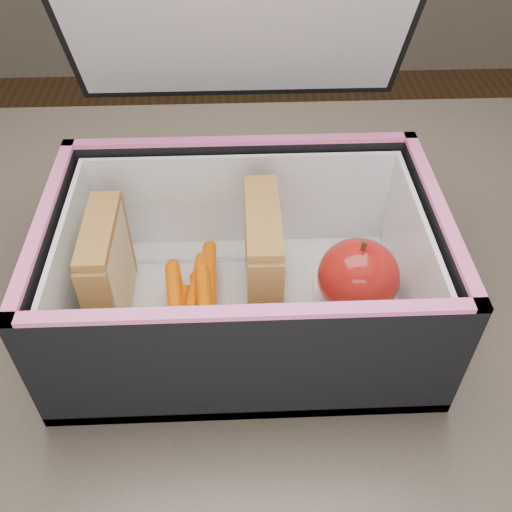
% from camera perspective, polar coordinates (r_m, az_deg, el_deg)
% --- Properties ---
extents(kitchen_table, '(1.20, 0.80, 0.75)m').
position_cam_1_polar(kitchen_table, '(0.58, 6.34, -12.98)').
color(kitchen_table, brown).
rests_on(kitchen_table, ground).
extents(lunch_bag, '(0.31, 0.30, 0.30)m').
position_cam_1_polar(lunch_bag, '(0.47, -1.20, -0.21)').
color(lunch_bag, black).
rests_on(lunch_bag, kitchen_table).
extents(plastic_tub, '(0.17, 0.12, 0.07)m').
position_cam_1_polar(plastic_tub, '(0.48, -6.88, -2.51)').
color(plastic_tub, white).
rests_on(plastic_tub, lunch_bag).
extents(sandwich_left, '(0.02, 0.09, 0.10)m').
position_cam_1_polar(sandwich_left, '(0.48, -14.56, -1.35)').
color(sandwich_left, '#D0BC84').
rests_on(sandwich_left, plastic_tub).
extents(sandwich_right, '(0.03, 0.09, 0.10)m').
position_cam_1_polar(sandwich_right, '(0.46, 0.66, -0.57)').
color(sandwich_right, '#D0BC84').
rests_on(sandwich_right, plastic_tub).
extents(carrot_sticks, '(0.05, 0.14, 0.03)m').
position_cam_1_polar(carrot_sticks, '(0.48, -6.15, -4.75)').
color(carrot_sticks, '#D65F00').
rests_on(carrot_sticks, plastic_tub).
extents(paper_napkin, '(0.08, 0.08, 0.01)m').
position_cam_1_polar(paper_napkin, '(0.51, 9.65, -4.63)').
color(paper_napkin, white).
rests_on(paper_napkin, lunch_bag).
extents(red_apple, '(0.08, 0.08, 0.07)m').
position_cam_1_polar(red_apple, '(0.48, 10.20, -2.06)').
color(red_apple, maroon).
rests_on(red_apple, paper_napkin).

